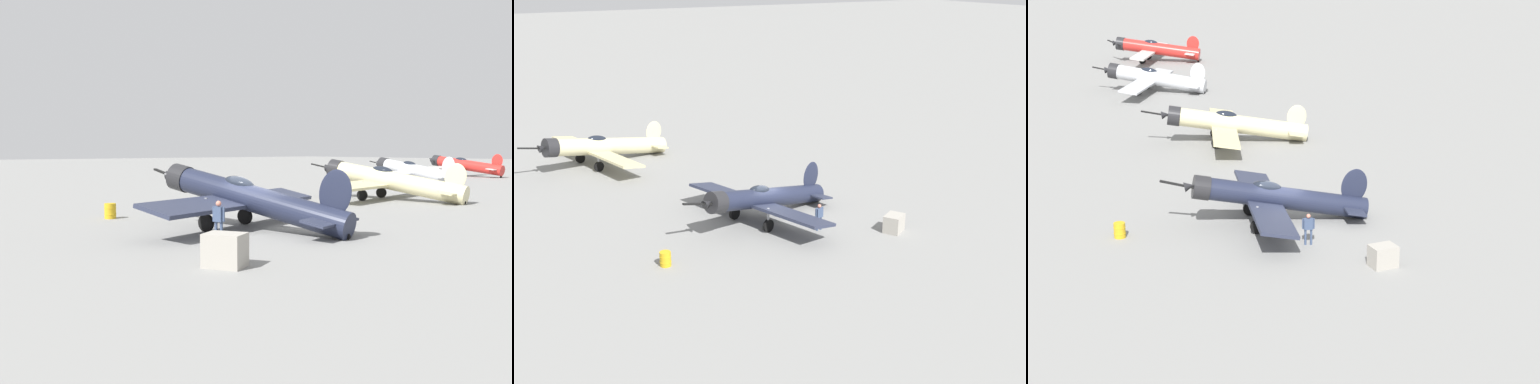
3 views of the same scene
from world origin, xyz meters
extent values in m
plane|color=gray|center=(0.00, 0.00, 0.00)|extent=(400.00, 400.00, 0.00)
cylinder|color=#1E2338|center=(0.00, 0.00, 1.44)|extent=(9.63, 3.88, 2.99)
cylinder|color=#232326|center=(-4.42, -1.28, 2.31)|extent=(1.46, 1.60, 1.48)
cone|color=#232326|center=(-5.04, -1.46, 2.43)|extent=(0.77, 0.71, 0.65)
cube|color=black|center=(-5.19, -1.50, 2.43)|extent=(2.94, 0.29, 0.64)
ellipsoid|color=black|center=(-0.92, -0.27, 2.15)|extent=(1.94, 1.23, 0.98)
cube|color=#282D42|center=(-1.11, -0.32, 1.32)|extent=(5.03, 11.24, 0.55)
ellipsoid|color=#1E2338|center=(3.87, 1.12, 1.93)|extent=(1.81, 0.63, 2.25)
cube|color=#282D42|center=(3.68, 1.07, 0.77)|extent=(2.00, 3.57, 0.30)
cylinder|color=#999BA0|center=(-1.24, -1.94, 0.98)|extent=(0.14, 0.14, 1.15)
cylinder|color=black|center=(-1.24, -1.94, 0.40)|extent=(0.82, 0.41, 0.80)
cylinder|color=#999BA0|center=(-2.08, 0.98, 0.98)|extent=(0.14, 0.14, 1.15)
cylinder|color=black|center=(-2.08, 0.98, 0.40)|extent=(0.82, 0.41, 0.80)
cylinder|color=black|center=(4.43, 1.28, 0.14)|extent=(0.30, 0.17, 0.28)
cylinder|color=beige|center=(-5.27, 17.52, 1.41)|extent=(10.53, 3.58, 2.98)
cylinder|color=#232326|center=(-10.15, 16.45, 2.21)|extent=(1.41, 1.69, 1.60)
cone|color=#232326|center=(-10.79, 16.31, 2.31)|extent=(0.76, 0.74, 0.70)
cube|color=black|center=(-10.93, 16.28, 2.31)|extent=(3.36, 0.41, 0.63)
ellipsoid|color=black|center=(-6.29, 17.30, 2.16)|extent=(1.91, 1.12, 0.94)
cube|color=#C6BC89|center=(-6.49, 17.26, 1.23)|extent=(4.46, 12.20, 0.48)
ellipsoid|color=beige|center=(-1.00, 18.46, 1.91)|extent=(1.75, 0.50, 2.04)
cube|color=#C6BC89|center=(-1.20, 18.41, 0.82)|extent=(1.80, 3.56, 0.27)
cylinder|color=#999BA0|center=(-6.76, 15.57, 0.93)|extent=(0.14, 0.14, 1.07)
cylinder|color=black|center=(-6.76, 15.57, 0.40)|extent=(0.82, 0.37, 0.80)
cylinder|color=#999BA0|center=(-7.44, 18.67, 0.93)|extent=(0.14, 0.14, 1.07)
cylinder|color=black|center=(-7.44, 18.67, 0.40)|extent=(0.82, 0.37, 0.80)
cylinder|color=black|center=(-0.40, 18.59, 0.14)|extent=(0.29, 0.16, 0.28)
cylinder|color=#B7BABF|center=(-16.42, 36.26, 1.38)|extent=(9.65, 1.74, 2.77)
cylinder|color=#232326|center=(-20.97, 36.42, 2.04)|extent=(1.16, 1.57, 1.65)
cone|color=#232326|center=(-21.62, 36.44, 2.13)|extent=(0.66, 0.66, 0.71)
cube|color=black|center=(-21.77, 36.45, 2.13)|extent=(3.03, 0.68, 0.54)
ellipsoid|color=black|center=(-17.37, 36.30, 2.12)|extent=(1.80, 0.82, 0.92)
cube|color=#ADAFB5|center=(-17.56, 36.30, 1.15)|extent=(2.25, 12.79, 0.44)
ellipsoid|color=#B7BABF|center=(-12.43, 36.13, 2.04)|extent=(1.77, 0.18, 2.13)
cube|color=#ADAFB5|center=(-12.63, 36.14, 0.90)|extent=(1.22, 3.44, 0.26)
cylinder|color=#999BA0|center=(-18.19, 34.71, 0.89)|extent=(0.14, 0.14, 0.98)
cylinder|color=black|center=(-18.19, 34.71, 0.40)|extent=(0.81, 0.23, 0.80)
cylinder|color=#999BA0|center=(-18.08, 37.93, 0.89)|extent=(0.14, 0.14, 0.98)
cylinder|color=black|center=(-18.08, 37.93, 0.40)|extent=(0.81, 0.23, 0.80)
cylinder|color=black|center=(-11.86, 36.11, 0.14)|extent=(0.28, 0.11, 0.28)
cylinder|color=red|center=(-21.13, 55.06, 1.56)|extent=(9.98, 1.80, 2.66)
cylinder|color=#232326|center=(-25.84, 54.89, 2.16)|extent=(1.14, 1.59, 1.66)
cone|color=#232326|center=(-26.49, 54.86, 2.24)|extent=(0.65, 0.67, 0.71)
cube|color=black|center=(-26.64, 54.86, 2.24)|extent=(2.48, 2.58, 0.40)
ellipsoid|color=black|center=(-22.11, 55.02, 2.30)|extent=(1.80, 0.82, 0.89)
cube|color=#BCB7B2|center=(-22.31, 55.02, 1.32)|extent=(2.11, 13.63, 0.38)
ellipsoid|color=red|center=(-17.00, 55.21, 2.25)|extent=(1.72, 0.18, 2.01)
cube|color=#BCB7B2|center=(-17.20, 55.20, 1.15)|extent=(1.23, 3.44, 0.24)
cylinder|color=#999BA0|center=(-22.84, 53.37, 0.97)|extent=(0.14, 0.14, 1.14)
cylinder|color=black|center=(-22.84, 53.37, 0.40)|extent=(0.81, 0.23, 0.80)
cylinder|color=#999BA0|center=(-22.95, 56.61, 0.97)|extent=(0.14, 0.14, 1.14)
cylinder|color=black|center=(-22.95, 56.61, 0.40)|extent=(0.81, 0.23, 0.80)
cylinder|color=black|center=(-16.41, 55.23, 0.14)|extent=(0.28, 0.11, 0.28)
cylinder|color=#384766|center=(1.48, -3.29, 0.43)|extent=(0.12, 0.12, 0.86)
cylinder|color=#384766|center=(1.78, -3.24, 0.43)|extent=(0.12, 0.12, 0.86)
cube|color=#384766|center=(1.63, -3.27, 1.16)|extent=(0.50, 0.31, 0.61)
sphere|color=#CE7862|center=(1.63, -3.27, 1.59)|extent=(0.22, 0.22, 0.22)
cylinder|color=#384766|center=(1.35, -3.31, 1.18)|extent=(0.09, 0.09, 0.57)
cylinder|color=#384766|center=(1.91, -3.22, 1.18)|extent=(0.09, 0.09, 0.57)
cube|color=#9E998E|center=(5.51, -5.77, 0.55)|extent=(1.60, 1.49, 1.09)
cylinder|color=gold|center=(-8.51, -3.30, 0.42)|extent=(0.62, 0.62, 0.83)
torus|color=gold|center=(-8.51, -3.30, 0.58)|extent=(0.66, 0.66, 0.04)
torus|color=gold|center=(-8.51, -3.30, 0.25)|extent=(0.66, 0.66, 0.04)
camera|label=1|loc=(19.63, -15.99, 3.75)|focal=38.75mm
camera|label=2|loc=(-19.78, -34.33, 15.70)|focal=45.87mm
camera|label=3|loc=(4.72, -43.87, 16.10)|focal=58.39mm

